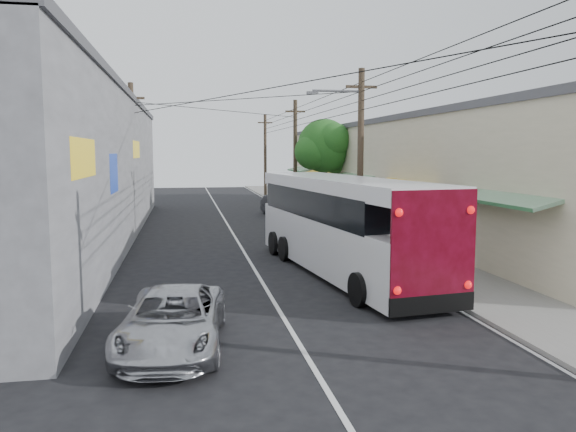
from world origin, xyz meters
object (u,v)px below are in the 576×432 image
parked_car_far (278,206)px  pedestrian_near (402,243)px  coach_bus (341,224)px  jeepney (173,320)px  parked_car_mid (292,206)px  pedestrian_far (351,222)px  parked_suv (328,229)px

parked_car_far → pedestrian_near: pedestrian_near is taller
coach_bus → jeepney: coach_bus is taller
parked_car_far → parked_car_mid: bearing=-57.7°
jeepney → pedestrian_near: bearing=47.2°
coach_bus → jeepney: bearing=-137.1°
jeepney → parked_car_far: (6.61, 25.70, 0.05)m
coach_bus → pedestrian_far: coach_bus is taller
jeepney → pedestrian_far: pedestrian_far is taller
parked_suv → coach_bus: bearing=-96.6°
parked_car_mid → coach_bus: bearing=-91.0°
jeepney → pedestrian_far: size_ratio=2.59×
jeepney → pedestrian_far: bearing=65.0°
pedestrian_near → pedestrian_far: bearing=-66.8°
pedestrian_far → coach_bus: bearing=93.5°
parked_suv → pedestrian_far: bearing=48.9°
parked_suv → parked_car_far: size_ratio=1.46×
jeepney → parked_car_mid: bearing=79.4°
jeepney → coach_bus: bearing=56.1°
pedestrian_near → parked_suv: bearing=-48.2°
jeepney → pedestrian_near: (8.21, 7.15, 0.35)m
jeepney → pedestrian_far: 15.88m
pedestrian_near → pedestrian_far: 6.44m
pedestrian_far → parked_suv: bearing=69.6°
coach_bus → pedestrian_far: size_ratio=6.77×
parked_car_far → pedestrian_far: size_ratio=2.37×
pedestrian_far → parked_car_far: bearing=-59.1°
parked_car_mid → pedestrian_near: (0.80, -17.55, 0.21)m
parked_car_far → pedestrian_near: 18.62m
coach_bus → pedestrian_far: 7.15m
parked_car_far → pedestrian_far: 12.22m
parked_suv → pedestrian_far: size_ratio=3.45×
jeepney → parked_car_mid: size_ratio=1.02×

